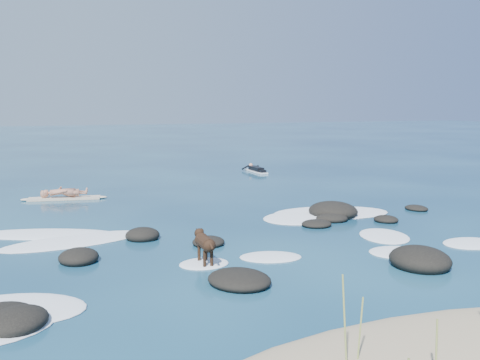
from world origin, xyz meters
name	(u,v)px	position (x,y,z in m)	size (l,w,h in m)	color
ground	(248,236)	(0.00, 0.00, 0.00)	(160.00, 160.00, 0.00)	#0A2642
reef_rocks	(300,244)	(0.71, -1.59, 0.11)	(13.73, 7.68, 0.60)	black
breaking_foam	(196,247)	(-1.62, -0.65, 0.01)	(13.82, 8.48, 0.12)	white
standing_surfer_rig	(63,181)	(-4.23, 7.48, 0.68)	(3.05, 0.95, 1.74)	beige
paddling_surfer_rig	(256,170)	(5.44, 12.31, 0.13)	(1.00, 2.21, 0.39)	white
dog	(204,242)	(-1.85, -2.05, 0.50)	(0.31, 1.19, 0.76)	black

